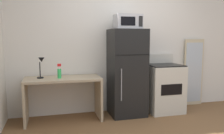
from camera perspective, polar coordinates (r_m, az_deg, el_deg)
name	(u,v)px	position (r m, az deg, el deg)	size (l,w,h in m)	color
wall_back_white	(123,44)	(4.65, 2.60, 5.49)	(5.00, 0.10, 2.60)	silver
desk	(63,90)	(4.17, -11.74, -5.49)	(1.28, 0.58, 0.75)	tan
desk_lamp	(41,64)	(4.12, -16.81, 0.66)	(0.14, 0.12, 0.35)	black
spray_bottle	(59,73)	(4.06, -12.64, -1.32)	(0.06, 0.06, 0.25)	green
refrigerator	(127,73)	(4.34, 3.63, -1.37)	(0.63, 0.61, 1.58)	black
microwave	(128,22)	(4.28, 3.82, 10.90)	(0.46, 0.35, 0.26)	#B7B7BC
oven_range	(164,88)	(4.69, 12.42, -4.93)	(0.66, 0.61, 1.10)	beige
leaning_mirror	(193,72)	(5.28, 19.10, -1.23)	(0.44, 0.03, 1.40)	#C6B793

